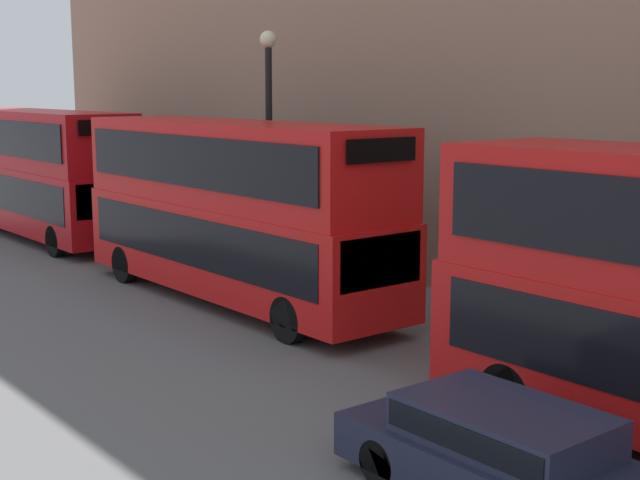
# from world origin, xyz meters

# --- Properties ---
(bus_second_in_queue) EXTENTS (2.59, 10.71, 4.45)m
(bus_second_in_queue) POSITION_xyz_m (1.60, 19.55, 2.45)
(bus_second_in_queue) COLOR red
(bus_second_in_queue) RESTS_ON ground
(bus_third_in_queue) EXTENTS (2.59, 11.07, 4.47)m
(bus_third_in_queue) POSITION_xyz_m (1.60, 32.00, 2.46)
(bus_third_in_queue) COLOR #A80F14
(bus_third_in_queue) RESTS_ON ground
(car_hatchback) EXTENTS (1.84, 4.74, 1.32)m
(car_hatchback) POSITION_xyz_m (-1.80, 8.15, 0.71)
(car_hatchback) COLOR #1E2338
(car_hatchback) RESTS_ON ground
(street_lamp) EXTENTS (0.44, 0.44, 6.74)m
(street_lamp) POSITION_xyz_m (3.58, 20.82, 4.14)
(street_lamp) COLOR black
(street_lamp) RESTS_ON ground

